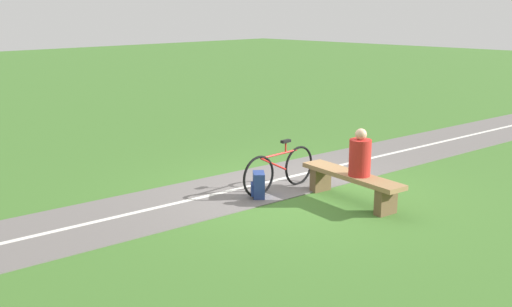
# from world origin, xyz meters

# --- Properties ---
(ground_plane) EXTENTS (80.00, 80.00, 0.00)m
(ground_plane) POSITION_xyz_m (0.00, 0.00, 0.00)
(ground_plane) COLOR #3D6B28
(paved_path) EXTENTS (6.02, 35.99, 0.02)m
(paved_path) POSITION_xyz_m (1.26, 4.00, 0.01)
(paved_path) COLOR #66605E
(paved_path) RESTS_ON ground_plane
(path_centre_line) EXTENTS (3.70, 31.81, 0.00)m
(path_centre_line) POSITION_xyz_m (1.26, 4.00, 0.02)
(path_centre_line) COLOR silver
(path_centre_line) RESTS_ON paved_path
(bench) EXTENTS (2.13, 0.75, 0.51)m
(bench) POSITION_xyz_m (-1.00, -0.26, 0.36)
(bench) COLOR #937047
(bench) RESTS_ON ground_plane
(person_seated) EXTENTS (0.42, 0.42, 0.81)m
(person_seated) POSITION_xyz_m (-1.17, -0.24, 0.85)
(person_seated) COLOR #B2231E
(person_seated) RESTS_ON bench
(bicycle) EXTENTS (0.08, 1.81, 0.92)m
(bicycle) POSITION_xyz_m (0.31, 0.14, 0.39)
(bicycle) COLOR black
(bicycle) RESTS_ON ground_plane
(backpack) EXTENTS (0.38, 0.37, 0.46)m
(backpack) POSITION_xyz_m (0.27, 0.72, 0.23)
(backpack) COLOR navy
(backpack) RESTS_ON ground_plane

